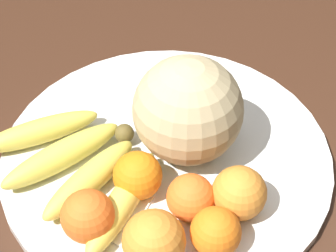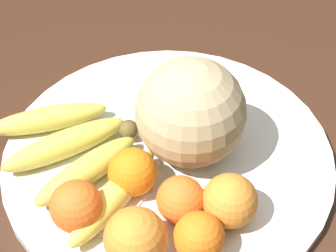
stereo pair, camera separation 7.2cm
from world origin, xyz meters
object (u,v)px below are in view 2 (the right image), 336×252
(kitchen_table, at_px, (183,220))
(orange_top_small, at_px, (199,237))
(orange_back_left, at_px, (230,201))
(fruit_bowl, at_px, (168,156))
(orange_mid_center, at_px, (135,238))
(orange_front_right, at_px, (181,200))
(banana_bunch, at_px, (78,156))
(produce_tag, at_px, (119,210))
(melon, at_px, (191,112))
(orange_front_left, at_px, (133,172))
(orange_back_right, at_px, (77,206))

(kitchen_table, bearing_deg, orange_top_small, 16.59)
(kitchen_table, bearing_deg, orange_back_left, 43.64)
(orange_top_small, bearing_deg, fruit_bowl, -156.35)
(kitchen_table, bearing_deg, orange_mid_center, -12.99)
(kitchen_table, height_order, fruit_bowl, fruit_bowl)
(orange_front_right, bearing_deg, orange_top_small, 31.77)
(banana_bunch, xyz_separation_m, produce_tag, (0.06, 0.07, -0.02))
(orange_top_small, relative_size, produce_tag, 0.64)
(kitchen_table, distance_m, banana_bunch, 0.19)
(banana_bunch, bearing_deg, melon, 153.57)
(fruit_bowl, xyz_separation_m, orange_front_right, (0.10, 0.03, 0.04))
(orange_front_left, relative_size, orange_top_small, 1.04)
(kitchen_table, bearing_deg, fruit_bowl, -131.03)
(orange_back_left, bearing_deg, orange_front_right, -83.70)
(banana_bunch, height_order, orange_front_left, orange_front_left)
(orange_back_left, relative_size, orange_top_small, 1.13)
(orange_mid_center, bearing_deg, orange_back_right, -112.32)
(kitchen_table, height_order, melon, melon)
(orange_back_left, distance_m, orange_top_small, 0.06)
(banana_bunch, height_order, produce_tag, banana_bunch)
(melon, bearing_deg, orange_mid_center, -10.75)
(orange_front_left, xyz_separation_m, orange_back_right, (0.06, -0.05, 0.00))
(orange_back_right, bearing_deg, fruit_bowl, 147.80)
(kitchen_table, xyz_separation_m, orange_top_small, (0.12, 0.04, 0.15))
(banana_bunch, height_order, orange_front_right, orange_front_right)
(orange_mid_center, relative_size, orange_back_left, 1.08)
(kitchen_table, distance_m, orange_back_right, 0.21)
(orange_front_left, bearing_deg, fruit_bowl, 155.38)
(fruit_bowl, height_order, orange_front_right, orange_front_right)
(orange_front_left, distance_m, orange_front_right, 0.07)
(kitchen_table, xyz_separation_m, banana_bunch, (0.02, -0.14, 0.13))
(fruit_bowl, height_order, orange_mid_center, orange_mid_center)
(melon, xyz_separation_m, orange_top_small, (0.15, 0.04, -0.04))
(orange_top_small, bearing_deg, orange_back_left, 152.34)
(orange_back_right, xyz_separation_m, orange_top_small, (0.01, 0.15, -0.00))
(orange_mid_center, xyz_separation_m, produce_tag, (-0.06, -0.04, -0.03))
(orange_mid_center, height_order, orange_back_left, orange_mid_center)
(fruit_bowl, relative_size, orange_front_right, 7.61)
(fruit_bowl, bearing_deg, orange_back_right, -32.20)
(orange_mid_center, bearing_deg, kitchen_table, 167.01)
(melon, relative_size, orange_back_left, 2.14)
(kitchen_table, bearing_deg, orange_front_left, -52.83)
(kitchen_table, xyz_separation_m, produce_tag, (0.08, -0.07, 0.12))
(fruit_bowl, bearing_deg, orange_top_small, 23.65)
(banana_bunch, xyz_separation_m, orange_front_right, (0.05, 0.14, 0.01))
(orange_back_left, distance_m, produce_tag, 0.14)
(melon, bearing_deg, orange_back_left, 32.59)
(melon, height_order, orange_back_right, melon)
(orange_back_left, bearing_deg, orange_front_left, -100.51)
(orange_mid_center, distance_m, orange_back_left, 0.12)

